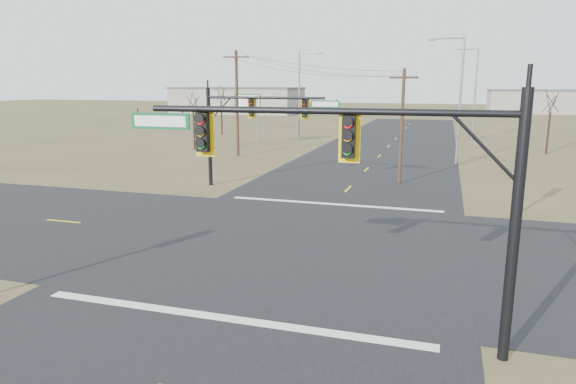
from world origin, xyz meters
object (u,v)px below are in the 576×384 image
at_px(bare_tree_c, 551,101).
at_px(streetlight_c, 301,91).
at_px(mast_arm_far, 254,116).
at_px(highway_sign, 248,109).
at_px(utility_pole_near, 402,124).
at_px(utility_pole_far, 237,102).
at_px(mast_arm_near, 354,159).
at_px(streetlight_a, 458,93).
at_px(bare_tree_a, 193,102).
at_px(pedestal_signal_ne, 522,160).
at_px(bare_tree_b, 221,93).
at_px(streetlight_b, 473,89).

bearing_deg(bare_tree_c, streetlight_c, 170.18).
bearing_deg(mast_arm_far, highway_sign, 92.91).
bearing_deg(bare_tree_c, highway_sign, -175.57).
relative_size(utility_pole_near, utility_pole_far, 0.80).
xyz_separation_m(mast_arm_near, streetlight_c, (-14.30, 46.27, 0.96)).
xyz_separation_m(streetlight_a, bare_tree_a, (-25.42, 2.15, -1.04)).
bearing_deg(streetlight_a, mast_arm_near, -102.39).
bearing_deg(bare_tree_a, pedestal_signal_ne, -34.50).
distance_m(highway_sign, streetlight_a, 22.45).
bearing_deg(utility_pole_near, bare_tree_b, 132.35).
height_order(pedestal_signal_ne, streetlight_b, streetlight_b).
distance_m(pedestal_signal_ne, utility_pole_far, 27.98).
bearing_deg(mast_arm_near, pedestal_signal_ne, 66.76).
bearing_deg(pedestal_signal_ne, utility_pole_near, 137.51).
distance_m(streetlight_a, streetlight_c, 21.94).
xyz_separation_m(mast_arm_far, streetlight_c, (-4.72, 28.05, 1.15)).
distance_m(mast_arm_far, streetlight_b, 37.90).
relative_size(utility_pole_near, bare_tree_a, 1.25).
height_order(utility_pole_far, streetlight_c, streetlight_c).
bearing_deg(bare_tree_a, bare_tree_b, 104.52).
height_order(utility_pole_near, bare_tree_b, utility_pole_near).
relative_size(mast_arm_far, utility_pole_far, 0.92).
bearing_deg(utility_pole_near, streetlight_a, 70.79).
height_order(bare_tree_a, bare_tree_b, bare_tree_b).
height_order(streetlight_a, bare_tree_a, streetlight_a).
distance_m(streetlight_c, bare_tree_c, 26.30).
relative_size(utility_pole_near, streetlight_a, 0.73).
bearing_deg(bare_tree_b, mast_arm_near, -62.38).
bearing_deg(bare_tree_c, mast_arm_far, -131.96).
bearing_deg(utility_pole_far, streetlight_a, 2.15).
height_order(mast_arm_far, streetlight_c, streetlight_c).
bearing_deg(utility_pole_near, bare_tree_c, 57.72).
bearing_deg(bare_tree_a, bare_tree_c, 11.51).
distance_m(mast_arm_far, utility_pole_far, 15.37).
bearing_deg(mast_arm_far, mast_arm_near, -81.84).
bearing_deg(bare_tree_c, bare_tree_b, 166.58).
distance_m(pedestal_signal_ne, highway_sign, 34.28).
xyz_separation_m(mast_arm_near, utility_pole_near, (-0.65, 22.39, -0.79)).
bearing_deg(pedestal_signal_ne, mast_arm_near, -106.60).
bearing_deg(mast_arm_near, utility_pole_near, 89.59).
bearing_deg(utility_pole_near, mast_arm_far, -154.98).
bearing_deg(streetlight_c, mast_arm_near, -53.97).
xyz_separation_m(streetlight_b, bare_tree_c, (6.58, -11.37, -1.07)).
relative_size(streetlight_c, bare_tree_b, 1.51).
height_order(pedestal_signal_ne, highway_sign, highway_sign).
bearing_deg(bare_tree_b, bare_tree_c, -13.42).
bearing_deg(utility_pole_far, bare_tree_b, 118.24).
relative_size(mast_arm_near, utility_pole_far, 1.07).
height_order(bare_tree_b, bare_tree_c, bare_tree_b).
bearing_deg(mast_arm_near, bare_tree_a, 120.76).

